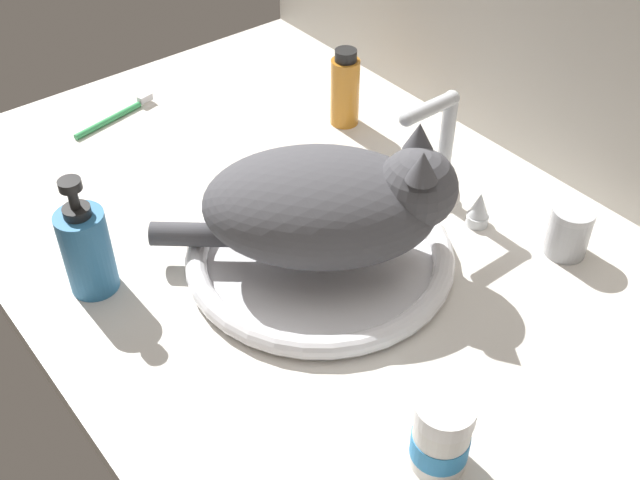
# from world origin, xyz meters

# --- Properties ---
(countertop) EXTENTS (1.17, 0.77, 0.03)m
(countertop) POSITION_xyz_m (0.00, 0.00, 0.01)
(countertop) COLOR silver
(countertop) RESTS_ON ground
(backsplash_wall) EXTENTS (1.17, 0.02, 0.40)m
(backsplash_wall) POSITION_xyz_m (0.00, 0.39, 0.20)
(backsplash_wall) COLOR beige
(backsplash_wall) RESTS_ON ground
(sink_basin) EXTENTS (0.36, 0.36, 0.03)m
(sink_basin) POSITION_xyz_m (0.05, -0.02, 0.04)
(sink_basin) COLOR white
(sink_basin) RESTS_ON countertop
(faucet) EXTENTS (0.18, 0.11, 0.18)m
(faucet) POSITION_xyz_m (0.05, 0.20, 0.10)
(faucet) COLOR silver
(faucet) RESTS_ON countertop
(cat) EXTENTS (0.34, 0.36, 0.17)m
(cat) POSITION_xyz_m (0.06, -0.00, 0.13)
(cat) COLOR #4C4C51
(cat) RESTS_ON sink_basin
(pill_bottle) EXTENTS (0.06, 0.06, 0.09)m
(pill_bottle) POSITION_xyz_m (0.36, -0.11, 0.07)
(pill_bottle) COLOR white
(pill_bottle) RESTS_ON countertop
(soap_pump_bottle) EXTENTS (0.06, 0.06, 0.17)m
(soap_pump_bottle) POSITION_xyz_m (-0.10, -0.27, 0.09)
(soap_pump_bottle) COLOR teal
(soap_pump_bottle) RESTS_ON countertop
(amber_bottle) EXTENTS (0.05, 0.05, 0.13)m
(amber_bottle) POSITION_xyz_m (-0.20, 0.23, 0.09)
(amber_bottle) COLOR #C67A23
(amber_bottle) RESTS_ON countertop
(metal_jar) EXTENTS (0.06, 0.06, 0.07)m
(metal_jar) POSITION_xyz_m (0.24, 0.26, 0.07)
(metal_jar) COLOR #B2B5BA
(metal_jar) RESTS_ON countertop
(toothbrush) EXTENTS (0.04, 0.16, 0.02)m
(toothbrush) POSITION_xyz_m (-0.45, -0.06, 0.04)
(toothbrush) COLOR #3FB266
(toothbrush) RESTS_ON countertop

